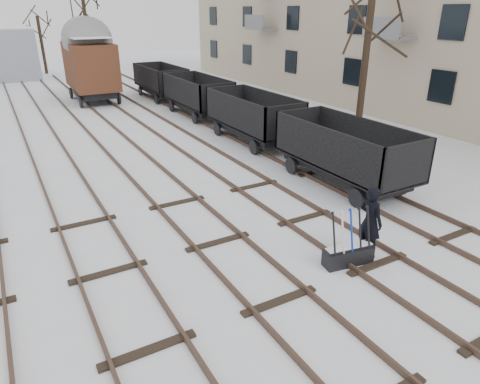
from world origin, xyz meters
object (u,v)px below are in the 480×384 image
object	(u,v)px
ground_frame	(348,254)
freight_wagon_a	(344,161)
worker	(370,222)
box_van_wagon	(90,64)

from	to	relation	value
ground_frame	freight_wagon_a	world-z (taller)	freight_wagon_a
worker	ground_frame	bearing A→B (deg)	93.80
ground_frame	worker	distance (m)	1.02
worker	box_van_wagon	size ratio (longest dim) A/B	0.34
box_van_wagon	worker	bearing A→B (deg)	-85.04
ground_frame	box_van_wagon	bearing A→B (deg)	100.63
worker	box_van_wagon	bearing A→B (deg)	0.07
ground_frame	worker	xyz separation A→B (m)	(0.75, 0.10, 0.68)
freight_wagon_a	box_van_wagon	xyz separation A→B (m)	(-4.52, 20.41, 1.65)
freight_wagon_a	worker	bearing A→B (deg)	-124.78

